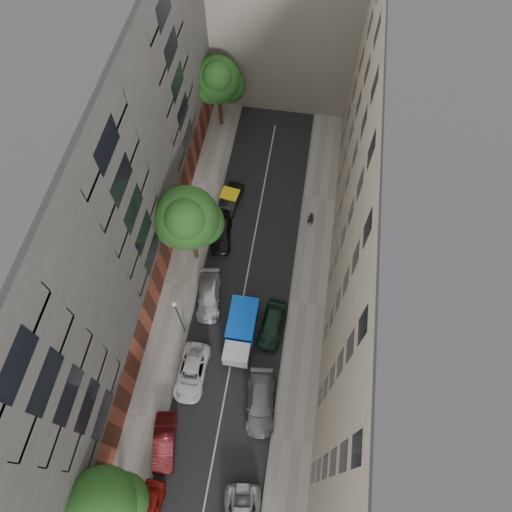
% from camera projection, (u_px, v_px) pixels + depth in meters
% --- Properties ---
extents(ground, '(120.00, 120.00, 0.00)m').
position_uv_depth(ground, '(244.00, 294.00, 39.04)').
color(ground, '#4C4C49').
rests_on(ground, ground).
extents(road_surface, '(8.00, 44.00, 0.02)m').
position_uv_depth(road_surface, '(244.00, 294.00, 39.03)').
color(road_surface, black).
rests_on(road_surface, ground).
extents(sidewalk_left, '(3.00, 44.00, 0.15)m').
position_uv_depth(sidewalk_left, '(181.00, 285.00, 39.38)').
color(sidewalk_left, gray).
rests_on(sidewalk_left, ground).
extents(sidewalk_right, '(3.00, 44.00, 0.15)m').
position_uv_depth(sidewalk_right, '(308.00, 303.00, 38.56)').
color(sidewalk_right, gray).
rests_on(sidewalk_right, ground).
extents(building_left, '(8.00, 44.00, 20.00)m').
position_uv_depth(building_left, '(81.00, 212.00, 31.07)').
color(building_left, '#484543').
rests_on(building_left, ground).
extents(building_right, '(8.00, 44.00, 20.00)m').
position_uv_depth(building_right, '(408.00, 257.00, 29.43)').
color(building_right, '#B7A48E').
rests_on(building_right, ground).
extents(tarp_truck, '(2.17, 5.26, 2.43)m').
position_uv_depth(tarp_truck, '(241.00, 331.00, 36.08)').
color(tarp_truck, black).
rests_on(tarp_truck, ground).
extents(car_left_0, '(1.62, 3.95, 1.34)m').
position_uv_depth(car_left_0, '(148.00, 512.00, 30.71)').
color(car_left_0, maroon).
rests_on(car_left_0, ground).
extents(car_left_1, '(2.12, 4.35, 1.37)m').
position_uv_depth(car_left_1, '(165.00, 442.00, 32.78)').
color(car_left_1, '#4A0E11').
rests_on(car_left_1, ground).
extents(car_left_2, '(2.20, 4.74, 1.31)m').
position_uv_depth(car_left_2, '(192.00, 372.00, 35.19)').
color(car_left_2, silver).
rests_on(car_left_2, ground).
extents(car_left_3, '(2.57, 4.90, 1.36)m').
position_uv_depth(car_left_3, '(209.00, 296.00, 38.24)').
color(car_left_3, '#B6B6BB').
rests_on(car_left_3, ground).
extents(car_left_4, '(2.31, 4.57, 1.49)m').
position_uv_depth(car_left_4, '(221.00, 232.00, 41.15)').
color(car_left_4, black).
rests_on(car_left_4, ground).
extents(car_left_5, '(2.06, 4.31, 1.36)m').
position_uv_depth(car_left_5, '(230.00, 201.00, 42.89)').
color(car_left_5, black).
rests_on(car_left_5, ground).
extents(car_right_1, '(2.57, 5.14, 1.43)m').
position_uv_depth(car_right_1, '(260.00, 403.00, 34.05)').
color(car_right_1, slate).
rests_on(car_right_1, ground).
extents(car_right_2, '(2.22, 4.57, 1.50)m').
position_uv_depth(car_right_2, '(272.00, 325.00, 36.94)').
color(car_right_2, black).
rests_on(car_right_2, ground).
extents(tree_near, '(4.94, 4.60, 7.18)m').
position_uv_depth(tree_near, '(102.00, 509.00, 27.14)').
color(tree_near, '#382619').
rests_on(tree_near, sidewalk_left).
extents(tree_mid, '(5.30, 5.03, 9.02)m').
position_uv_depth(tree_mid, '(188.00, 220.00, 35.24)').
color(tree_mid, '#382619').
rests_on(tree_mid, sidewalk_left).
extents(tree_far, '(4.82, 4.46, 8.15)m').
position_uv_depth(tree_far, '(219.00, 82.00, 43.38)').
color(tree_far, '#382619').
rests_on(tree_far, sidewalk_left).
extents(lamp_post, '(0.36, 0.36, 5.84)m').
position_uv_depth(lamp_post, '(178.00, 314.00, 34.13)').
color(lamp_post, '#17532A').
rests_on(lamp_post, sidewalk_left).
extents(pedestrian, '(0.69, 0.52, 1.69)m').
position_uv_depth(pedestrian, '(311.00, 219.00, 41.55)').
color(pedestrian, black).
rests_on(pedestrian, sidewalk_right).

